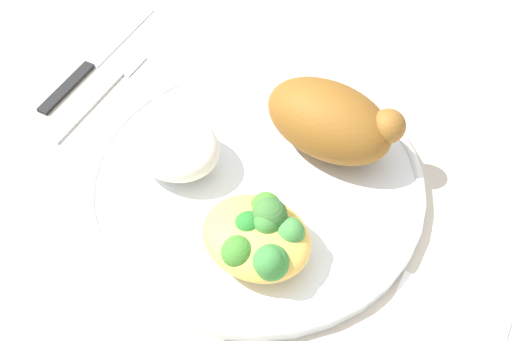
% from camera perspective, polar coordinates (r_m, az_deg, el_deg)
% --- Properties ---
extents(ground_plane, '(2.00, 2.00, 0.00)m').
position_cam_1_polar(ground_plane, '(0.61, 0.00, -1.47)').
color(ground_plane, beige).
extents(plate, '(0.30, 0.30, 0.02)m').
position_cam_1_polar(plate, '(0.61, 0.00, -1.02)').
color(plate, white).
rests_on(plate, ground_plane).
extents(roasted_chicken, '(0.13, 0.07, 0.07)m').
position_cam_1_polar(roasted_chicken, '(0.60, 6.36, 4.17)').
color(roasted_chicken, brown).
rests_on(roasted_chicken, plate).
extents(rice_pile, '(0.09, 0.07, 0.04)m').
position_cam_1_polar(rice_pile, '(0.60, -6.94, 2.08)').
color(rice_pile, silver).
rests_on(rice_pile, plate).
extents(mac_cheese_with_broccoli, '(0.09, 0.08, 0.05)m').
position_cam_1_polar(mac_cheese_with_broccoli, '(0.54, 0.28, -5.62)').
color(mac_cheese_with_broccoli, '#EFBB4D').
rests_on(mac_cheese_with_broccoli, plate).
extents(fork, '(0.03, 0.14, 0.01)m').
position_cam_1_polar(fork, '(0.71, -12.68, 6.68)').
color(fork, '#B2B2B7').
rests_on(fork, ground_plane).
extents(knife, '(0.03, 0.19, 0.01)m').
position_cam_1_polar(knife, '(0.74, -13.91, 8.65)').
color(knife, black).
rests_on(knife, ground_plane).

